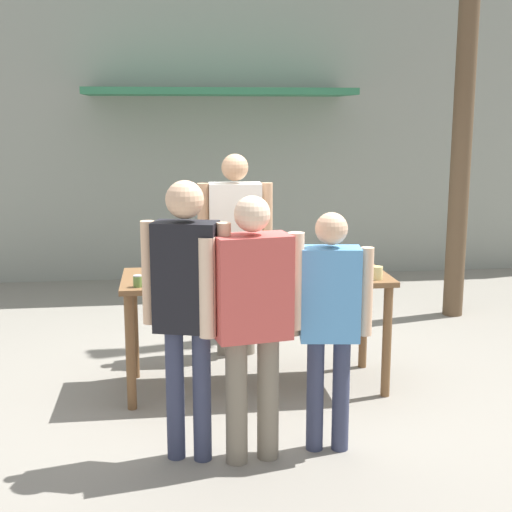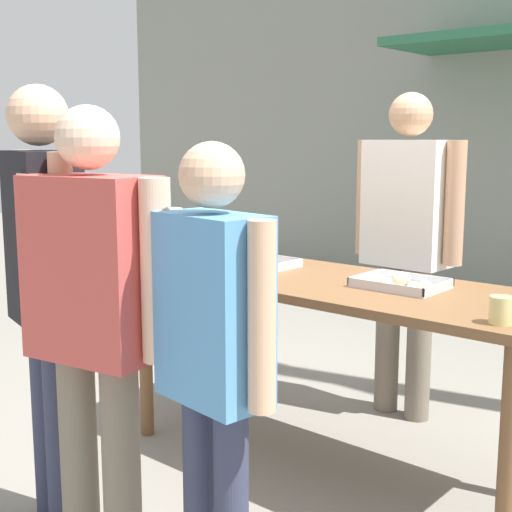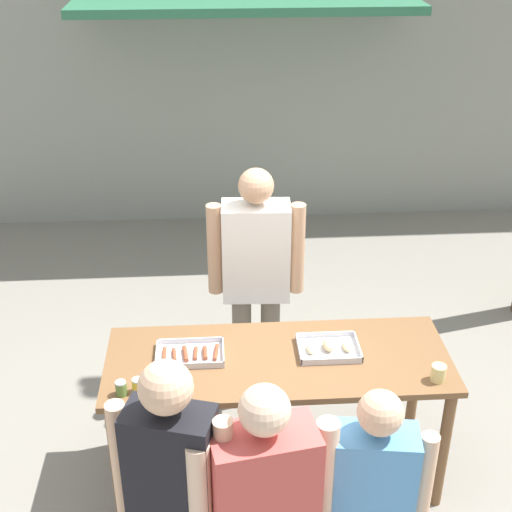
{
  "view_description": "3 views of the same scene",
  "coord_description": "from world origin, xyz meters",
  "px_view_note": "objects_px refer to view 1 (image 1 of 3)",
  "views": [
    {
      "loc": [
        -0.69,
        -5.35,
        2.15
      ],
      "look_at": [
        0.0,
        0.0,
        1.07
      ],
      "focal_mm": 50.0,
      "sensor_mm": 36.0,
      "label": 1
    },
    {
      "loc": [
        1.82,
        -2.68,
        1.57
      ],
      "look_at": [
        -0.52,
        0.05,
        0.97
      ],
      "focal_mm": 50.0,
      "sensor_mm": 36.0,
      "label": 2
    },
    {
      "loc": [
        -0.36,
        -3.43,
        3.47
      ],
      "look_at": [
        -0.08,
        0.81,
        1.17
      ],
      "focal_mm": 50.0,
      "sensor_mm": 36.0,
      "label": 3
    }
  ],
  "objects_px": {
    "person_customer_waiting_in_line": "(252,308)",
    "beer_cup": "(377,273)",
    "person_customer_with_cup": "(330,311)",
    "condiment_jar_mustard": "(138,281)",
    "food_tray_sausages": "(188,274)",
    "person_server_behind_table": "(235,237)",
    "food_tray_buns": "(294,270)",
    "condiment_jar_ketchup": "(150,280)",
    "person_customer_holding_hotdog": "(187,295)"
  },
  "relations": [
    {
      "from": "condiment_jar_ketchup",
      "to": "beer_cup",
      "type": "bearing_deg",
      "value": -0.24
    },
    {
      "from": "condiment_jar_mustard",
      "to": "person_customer_holding_hotdog",
      "type": "xyz_separation_m",
      "value": [
        0.33,
        -0.87,
        0.11
      ]
    },
    {
      "from": "condiment_jar_ketchup",
      "to": "food_tray_buns",
      "type": "bearing_deg",
      "value": 15.69
    },
    {
      "from": "person_customer_waiting_in_line",
      "to": "condiment_jar_ketchup",
      "type": "bearing_deg",
      "value": -66.69
    },
    {
      "from": "food_tray_sausages",
      "to": "person_customer_waiting_in_line",
      "type": "height_order",
      "value": "person_customer_waiting_in_line"
    },
    {
      "from": "person_customer_with_cup",
      "to": "person_customer_waiting_in_line",
      "type": "relative_size",
      "value": 0.93
    },
    {
      "from": "beer_cup",
      "to": "person_customer_holding_hotdog",
      "type": "xyz_separation_m",
      "value": [
        -1.46,
        -0.88,
        0.1
      ]
    },
    {
      "from": "food_tray_sausages",
      "to": "person_server_behind_table",
      "type": "xyz_separation_m",
      "value": [
        0.44,
        0.76,
        0.14
      ]
    },
    {
      "from": "person_server_behind_table",
      "to": "person_customer_with_cup",
      "type": "xyz_separation_m",
      "value": [
        0.4,
        -1.95,
        -0.14
      ]
    },
    {
      "from": "food_tray_sausages",
      "to": "food_tray_buns",
      "type": "height_order",
      "value": "food_tray_buns"
    },
    {
      "from": "food_tray_buns",
      "to": "person_customer_waiting_in_line",
      "type": "bearing_deg",
      "value": -111.08
    },
    {
      "from": "food_tray_sausages",
      "to": "person_server_behind_table",
      "type": "bearing_deg",
      "value": 59.77
    },
    {
      "from": "food_tray_sausages",
      "to": "condiment_jar_mustard",
      "type": "bearing_deg",
      "value": -138.69
    },
    {
      "from": "condiment_jar_mustard",
      "to": "person_customer_waiting_in_line",
      "type": "distance_m",
      "value": 1.18
    },
    {
      "from": "food_tray_buns",
      "to": "beer_cup",
      "type": "height_order",
      "value": "beer_cup"
    },
    {
      "from": "person_customer_waiting_in_line",
      "to": "food_tray_buns",
      "type": "bearing_deg",
      "value": -121.12
    },
    {
      "from": "food_tray_buns",
      "to": "beer_cup",
      "type": "xyz_separation_m",
      "value": [
        0.58,
        -0.32,
        0.03
      ]
    },
    {
      "from": "food_tray_buns",
      "to": "person_customer_with_cup",
      "type": "bearing_deg",
      "value": -89.55
    },
    {
      "from": "condiment_jar_mustard",
      "to": "person_server_behind_table",
      "type": "xyz_separation_m",
      "value": [
        0.82,
        1.09,
        0.12
      ]
    },
    {
      "from": "food_tray_buns",
      "to": "person_customer_with_cup",
      "type": "height_order",
      "value": "person_customer_with_cup"
    },
    {
      "from": "person_customer_holding_hotdog",
      "to": "food_tray_buns",
      "type": "bearing_deg",
      "value": -110.14
    },
    {
      "from": "beer_cup",
      "to": "person_customer_waiting_in_line",
      "type": "relative_size",
      "value": 0.06
    },
    {
      "from": "condiment_jar_ketchup",
      "to": "person_customer_with_cup",
      "type": "relative_size",
      "value": 0.06
    },
    {
      "from": "condiment_jar_mustard",
      "to": "condiment_jar_ketchup",
      "type": "height_order",
      "value": "same"
    },
    {
      "from": "person_server_behind_table",
      "to": "person_customer_holding_hotdog",
      "type": "bearing_deg",
      "value": -101.54
    },
    {
      "from": "condiment_jar_mustard",
      "to": "person_customer_with_cup",
      "type": "bearing_deg",
      "value": -35.17
    },
    {
      "from": "condiment_jar_mustard",
      "to": "person_customer_waiting_in_line",
      "type": "relative_size",
      "value": 0.05
    },
    {
      "from": "beer_cup",
      "to": "person_customer_waiting_in_line",
      "type": "xyz_separation_m",
      "value": [
        -1.07,
        -0.95,
        0.02
      ]
    },
    {
      "from": "condiment_jar_ketchup",
      "to": "person_customer_with_cup",
      "type": "bearing_deg",
      "value": -37.84
    },
    {
      "from": "person_server_behind_table",
      "to": "person_customer_holding_hotdog",
      "type": "distance_m",
      "value": 2.02
    },
    {
      "from": "beer_cup",
      "to": "person_customer_with_cup",
      "type": "bearing_deg",
      "value": -123.1
    },
    {
      "from": "food_tray_sausages",
      "to": "person_customer_waiting_in_line",
      "type": "relative_size",
      "value": 0.24
    },
    {
      "from": "person_customer_with_cup",
      "to": "person_customer_waiting_in_line",
      "type": "height_order",
      "value": "person_customer_waiting_in_line"
    },
    {
      "from": "condiment_jar_ketchup",
      "to": "person_customer_waiting_in_line",
      "type": "distance_m",
      "value": 1.15
    },
    {
      "from": "food_tray_sausages",
      "to": "condiment_jar_mustard",
      "type": "xyz_separation_m",
      "value": [
        -0.38,
        -0.33,
        0.03
      ]
    },
    {
      "from": "food_tray_sausages",
      "to": "person_customer_with_cup",
      "type": "relative_size",
      "value": 0.26
    },
    {
      "from": "person_customer_waiting_in_line",
      "to": "beer_cup",
      "type": "bearing_deg",
      "value": -148.35
    },
    {
      "from": "condiment_jar_mustard",
      "to": "person_customer_holding_hotdog",
      "type": "height_order",
      "value": "person_customer_holding_hotdog"
    },
    {
      "from": "food_tray_sausages",
      "to": "person_server_behind_table",
      "type": "distance_m",
      "value": 0.89
    },
    {
      "from": "beer_cup",
      "to": "person_server_behind_table",
      "type": "height_order",
      "value": "person_server_behind_table"
    },
    {
      "from": "condiment_jar_ketchup",
      "to": "person_server_behind_table",
      "type": "bearing_deg",
      "value": 55.8
    },
    {
      "from": "beer_cup",
      "to": "condiment_jar_mustard",
      "type": "bearing_deg",
      "value": -179.66
    },
    {
      "from": "beer_cup",
      "to": "person_customer_with_cup",
      "type": "xyz_separation_m",
      "value": [
        -0.57,
        -0.87,
        -0.03
      ]
    },
    {
      "from": "person_customer_holding_hotdog",
      "to": "person_customer_waiting_in_line",
      "type": "height_order",
      "value": "person_customer_holding_hotdog"
    },
    {
      "from": "condiment_jar_mustard",
      "to": "condiment_jar_ketchup",
      "type": "bearing_deg",
      "value": 11.22
    },
    {
      "from": "condiment_jar_mustard",
      "to": "person_customer_waiting_in_line",
      "type": "height_order",
      "value": "person_customer_waiting_in_line"
    },
    {
      "from": "food_tray_sausages",
      "to": "person_customer_with_cup",
      "type": "bearing_deg",
      "value": -54.67
    },
    {
      "from": "food_tray_sausages",
      "to": "condiment_jar_ketchup",
      "type": "xyz_separation_m",
      "value": [
        -0.29,
        -0.31,
        0.03
      ]
    },
    {
      "from": "condiment_jar_mustard",
      "to": "person_server_behind_table",
      "type": "relative_size",
      "value": 0.05
    },
    {
      "from": "food_tray_buns",
      "to": "beer_cup",
      "type": "relative_size",
      "value": 3.72
    }
  ]
}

